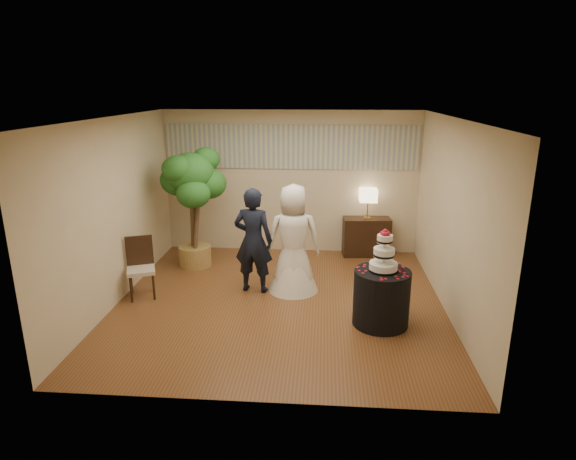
# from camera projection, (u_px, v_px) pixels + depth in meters

# --- Properties ---
(floor) EXTENTS (5.00, 5.00, 0.00)m
(floor) POSITION_uv_depth(u_px,v_px,m) (280.00, 302.00, 7.51)
(floor) COLOR brown
(floor) RESTS_ON ground
(ceiling) EXTENTS (5.00, 5.00, 0.00)m
(ceiling) POSITION_uv_depth(u_px,v_px,m) (279.00, 118.00, 6.70)
(ceiling) COLOR white
(ceiling) RESTS_ON wall_back
(wall_back) EXTENTS (5.00, 0.06, 2.80)m
(wall_back) POSITION_uv_depth(u_px,v_px,m) (291.00, 183.00, 9.49)
(wall_back) COLOR beige
(wall_back) RESTS_ON ground
(wall_front) EXTENTS (5.00, 0.06, 2.80)m
(wall_front) POSITION_uv_depth(u_px,v_px,m) (256.00, 280.00, 4.72)
(wall_front) COLOR beige
(wall_front) RESTS_ON ground
(wall_left) EXTENTS (0.06, 5.00, 2.80)m
(wall_left) POSITION_uv_depth(u_px,v_px,m) (115.00, 212.00, 7.28)
(wall_left) COLOR beige
(wall_left) RESTS_ON ground
(wall_right) EXTENTS (0.06, 5.00, 2.80)m
(wall_right) POSITION_uv_depth(u_px,v_px,m) (452.00, 218.00, 6.92)
(wall_right) COLOR beige
(wall_right) RESTS_ON ground
(mural_border) EXTENTS (4.90, 0.02, 0.85)m
(mural_border) POSITION_uv_depth(u_px,v_px,m) (291.00, 147.00, 9.27)
(mural_border) COLOR #ABB0A0
(mural_border) RESTS_ON wall_back
(groom) EXTENTS (0.68, 0.49, 1.72)m
(groom) POSITION_uv_depth(u_px,v_px,m) (253.00, 241.00, 7.68)
(groom) COLOR black
(groom) RESTS_ON floor
(bride) EXTENTS (0.94, 0.90, 1.77)m
(bride) POSITION_uv_depth(u_px,v_px,m) (293.00, 239.00, 7.69)
(bride) COLOR white
(bride) RESTS_ON floor
(cake_table) EXTENTS (0.99, 0.99, 0.80)m
(cake_table) POSITION_uv_depth(u_px,v_px,m) (381.00, 298.00, 6.69)
(cake_table) COLOR black
(cake_table) RESTS_ON floor
(wedding_cake) EXTENTS (0.39, 0.39, 0.60)m
(wedding_cake) POSITION_uv_depth(u_px,v_px,m) (384.00, 250.00, 6.49)
(wedding_cake) COLOR white
(wedding_cake) RESTS_ON cake_table
(console) EXTENTS (0.94, 0.48, 0.76)m
(console) POSITION_uv_depth(u_px,v_px,m) (366.00, 237.00, 9.48)
(console) COLOR black
(console) RESTS_ON floor
(table_lamp) EXTENTS (0.33, 0.33, 0.58)m
(table_lamp) POSITION_uv_depth(u_px,v_px,m) (368.00, 204.00, 9.29)
(table_lamp) COLOR beige
(table_lamp) RESTS_ON console
(ficus_tree) EXTENTS (1.09, 1.09, 2.23)m
(ficus_tree) POSITION_uv_depth(u_px,v_px,m) (192.00, 208.00, 8.70)
(ficus_tree) COLOR #256321
(ficus_tree) RESTS_ON floor
(side_chair) EXTENTS (0.58, 0.59, 0.96)m
(side_chair) POSITION_uv_depth(u_px,v_px,m) (141.00, 268.00, 7.55)
(side_chair) COLOR black
(side_chair) RESTS_ON floor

